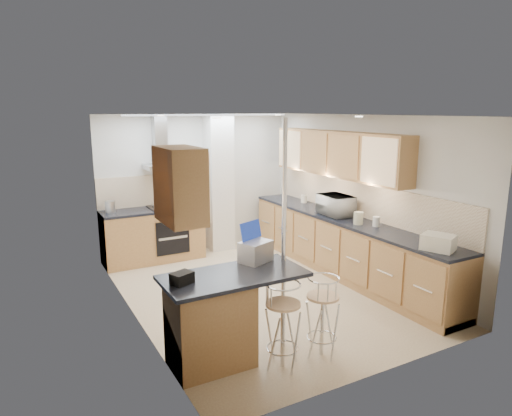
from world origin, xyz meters
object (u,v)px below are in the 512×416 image
microwave (336,205)px  bread_bin (438,242)px  bar_stool_near (283,325)px  bar_stool_end (322,316)px  laptop (256,251)px

microwave → bread_bin: 2.06m
bar_stool_near → bread_bin: bearing=20.8°
bar_stool_end → bread_bin: bearing=-69.9°
bar_stool_end → bread_bin: (1.70, -0.01, 0.57)m
laptop → bread_bin: size_ratio=0.92×
bar_stool_near → bread_bin: 2.26m
laptop → bar_stool_end: laptop is taller
bread_bin → bar_stool_near: bearing=157.4°
bar_stool_end → bread_bin: size_ratio=2.44×
bar_stool_end → bread_bin: bread_bin is taller
bar_stool_end → bar_stool_near: bearing=110.5°
bar_stool_near → bar_stool_end: bearing=21.1°
laptop → bread_bin: bearing=-38.2°
microwave → laptop: bearing=124.7°
laptop → bread_bin: 2.25m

